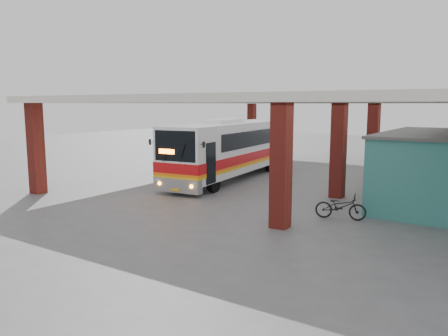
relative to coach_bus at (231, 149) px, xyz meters
name	(u,v)px	position (x,y,z in m)	size (l,w,h in m)	color
ground	(249,201)	(3.92, -4.79, -1.72)	(90.00, 90.00, 0.00)	#515154
brick_columns	(321,146)	(5.35, 0.21, 0.45)	(20.10, 21.60, 4.35)	maroon
canopy_roof	(316,100)	(4.42, 1.71, 2.78)	(21.00, 23.00, 0.30)	silver
coach_bus	(231,149)	(0.00, 0.00, 0.00)	(3.67, 12.07, 3.47)	white
motorcycle	(341,206)	(8.34, -5.55, -1.23)	(0.65, 1.87, 0.98)	black
pedestrian	(281,206)	(6.99, -7.85, -0.95)	(0.56, 0.37, 1.54)	red
red_chair	(399,180)	(8.85, 2.34, -1.35)	(0.56, 0.56, 0.81)	#B41314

